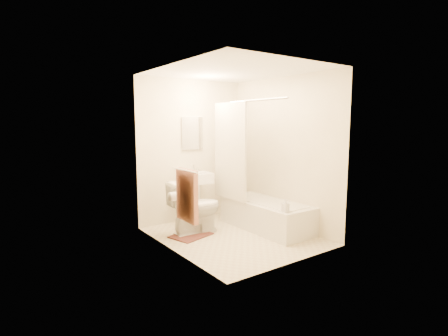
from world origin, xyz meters
TOP-DOWN VIEW (x-y plane):
  - floor at (0.00, 0.00)m, footprint 2.40×2.40m
  - ceiling at (0.00, 0.00)m, footprint 2.40×2.40m
  - wall_back at (0.00, 1.20)m, footprint 2.00×0.02m
  - wall_left at (-1.00, 0.00)m, footprint 0.02×2.40m
  - wall_right at (1.00, 0.00)m, footprint 0.02×2.40m
  - mirror at (0.00, 1.18)m, footprint 0.40×0.03m
  - curtain_rod at (0.30, 0.10)m, footprint 0.03×1.70m
  - shower_curtain at (0.30, 0.50)m, footprint 0.04×0.80m
  - towel_bar at (-0.96, -0.25)m, footprint 0.02×0.60m
  - towel at (-0.93, -0.25)m, footprint 0.06×0.45m
  - toilet_paper at (-0.93, 0.12)m, footprint 0.11×0.12m
  - toilet at (-0.37, 0.49)m, footprint 0.83×0.50m
  - sink at (-0.07, 0.96)m, footprint 0.52×0.44m
  - bathtub at (0.66, 0.02)m, footprint 0.68×1.56m
  - bath_mat at (-0.51, 0.39)m, footprint 0.66×0.56m
  - soap_bottle at (0.43, -0.63)m, footprint 0.09×0.09m
  - scrub_brush at (0.59, 0.52)m, footprint 0.13×0.20m

SIDE VIEW (x-z plane):
  - floor at x=0.00m, z-range 0.00..0.00m
  - bath_mat at x=-0.51m, z-range 0.00..0.02m
  - bathtub at x=0.66m, z-range 0.00..0.44m
  - toilet at x=-0.37m, z-range 0.00..0.79m
  - scrub_brush at x=0.59m, z-range 0.44..0.48m
  - sink at x=-0.07m, z-range 0.00..0.92m
  - soap_bottle at x=0.43m, z-range 0.44..0.62m
  - toilet_paper at x=-0.93m, z-range 0.64..0.76m
  - towel at x=-0.93m, z-range 0.45..1.11m
  - towel_bar at x=-0.96m, z-range 1.09..1.11m
  - wall_back at x=0.00m, z-range 0.00..2.40m
  - wall_left at x=-1.00m, z-range 0.00..2.40m
  - wall_right at x=1.00m, z-range 0.00..2.40m
  - shower_curtain at x=0.30m, z-range 0.44..2.00m
  - mirror at x=0.00m, z-range 1.23..1.77m
  - curtain_rod at x=0.30m, z-range 1.98..2.02m
  - ceiling at x=0.00m, z-range 2.40..2.40m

